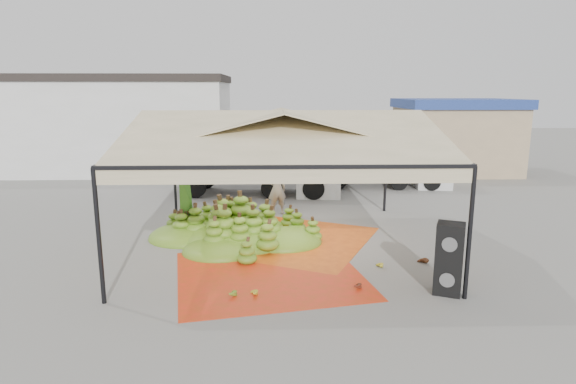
{
  "coord_description": "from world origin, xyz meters",
  "views": [
    {
      "loc": [
        -0.26,
        -13.93,
        4.57
      ],
      "look_at": [
        0.2,
        1.5,
        1.3
      ],
      "focal_mm": 30.0,
      "sensor_mm": 36.0,
      "label": 1
    }
  ],
  "objects_px": {
    "vendor": "(277,189)",
    "truck_right": "(392,161)",
    "banana_heap": "(237,222)",
    "truck_left": "(268,161)",
    "speaker_stack": "(449,259)"
  },
  "relations": [
    {
      "from": "banana_heap",
      "to": "speaker_stack",
      "type": "relative_size",
      "value": 3.39
    },
    {
      "from": "speaker_stack",
      "to": "truck_left",
      "type": "relative_size",
      "value": 0.23
    },
    {
      "from": "vendor",
      "to": "truck_right",
      "type": "distance_m",
      "value": 7.65
    },
    {
      "from": "speaker_stack",
      "to": "vendor",
      "type": "bearing_deg",
      "value": 141.15
    },
    {
      "from": "vendor",
      "to": "truck_left",
      "type": "height_order",
      "value": "truck_left"
    },
    {
      "from": "speaker_stack",
      "to": "truck_right",
      "type": "relative_size",
      "value": 0.27
    },
    {
      "from": "speaker_stack",
      "to": "truck_left",
      "type": "xyz_separation_m",
      "value": [
        -4.23,
        11.03,
        0.65
      ]
    },
    {
      "from": "banana_heap",
      "to": "truck_left",
      "type": "xyz_separation_m",
      "value": [
        0.86,
        6.93,
        0.88
      ]
    },
    {
      "from": "vendor",
      "to": "truck_left",
      "type": "bearing_deg",
      "value": -100.86
    },
    {
      "from": "truck_left",
      "to": "truck_right",
      "type": "relative_size",
      "value": 1.18
    },
    {
      "from": "vendor",
      "to": "truck_right",
      "type": "height_order",
      "value": "truck_right"
    },
    {
      "from": "banana_heap",
      "to": "truck_right",
      "type": "relative_size",
      "value": 0.93
    },
    {
      "from": "truck_left",
      "to": "truck_right",
      "type": "height_order",
      "value": "truck_left"
    },
    {
      "from": "truck_right",
      "to": "banana_heap",
      "type": "bearing_deg",
      "value": -124.1
    },
    {
      "from": "banana_heap",
      "to": "truck_left",
      "type": "relative_size",
      "value": 0.79
    }
  ]
}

